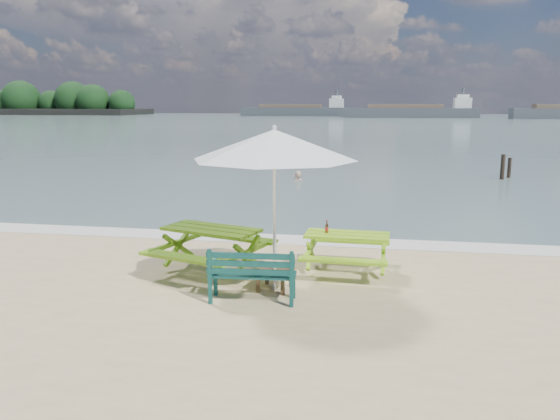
% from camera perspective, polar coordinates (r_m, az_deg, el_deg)
% --- Properties ---
extents(sea, '(300.00, 300.00, 0.00)m').
position_cam_1_polar(sea, '(92.33, 9.06, 9.02)').
color(sea, slate).
rests_on(sea, ground).
extents(foam_strip, '(22.00, 0.90, 0.01)m').
position_cam_1_polar(foam_strip, '(12.36, 1.77, -3.14)').
color(foam_strip, silver).
rests_on(foam_strip, ground).
extents(picnic_table_left, '(2.24, 2.36, 0.83)m').
position_cam_1_polar(picnic_table_left, '(10.03, -7.16, -4.27)').
color(picnic_table_left, '#6CA418').
rests_on(picnic_table_left, ground).
extents(picnic_table_right, '(1.57, 1.74, 0.72)m').
position_cam_1_polar(picnic_table_right, '(10.04, 6.98, -4.56)').
color(picnic_table_right, '#7BB01A').
rests_on(picnic_table_right, ground).
extents(park_bench, '(1.38, 0.55, 0.83)m').
position_cam_1_polar(park_bench, '(8.59, -2.89, -7.83)').
color(park_bench, '#0E3C39').
rests_on(park_bench, ground).
extents(side_table, '(0.61, 0.61, 0.35)m').
position_cam_1_polar(side_table, '(9.11, -0.57, -7.21)').
color(side_table, brown).
rests_on(side_table, ground).
extents(patio_umbrella, '(3.05, 3.05, 2.64)m').
position_cam_1_polar(patio_umbrella, '(8.67, -0.60, 6.83)').
color(patio_umbrella, silver).
rests_on(patio_umbrella, ground).
extents(beer_bottle, '(0.06, 0.06, 0.24)m').
position_cam_1_polar(beer_bottle, '(9.96, 4.91, -1.96)').
color(beer_bottle, '#965315').
rests_on(beer_bottle, picnic_table_right).
extents(swimmer, '(0.66, 0.54, 1.57)m').
position_cam_1_polar(swimmer, '(22.28, 1.89, 2.12)').
color(swimmer, tan).
rests_on(swimmer, ground).
extents(mooring_pilings, '(0.56, 0.76, 1.23)m').
position_cam_1_polar(mooring_pilings, '(24.25, 22.47, 3.91)').
color(mooring_pilings, black).
rests_on(mooring_pilings, ground).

